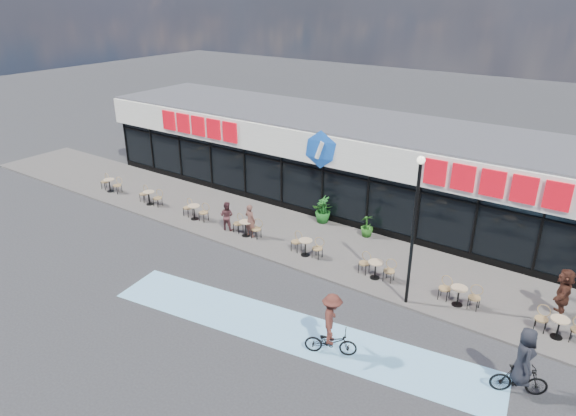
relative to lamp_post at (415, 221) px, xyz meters
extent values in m
plane|color=#28282B|center=(-6.55, -2.30, -3.45)|extent=(120.00, 120.00, 0.00)
cube|color=#514A47|center=(-6.55, 2.20, -3.40)|extent=(44.00, 5.00, 0.10)
cube|color=#78B9E3|center=(-2.55, -3.80, -3.44)|extent=(14.17, 4.13, 0.01)
cube|color=black|center=(-6.55, 7.70, -1.95)|extent=(30.00, 6.00, 3.00)
cube|color=white|center=(-6.55, 7.55, 0.30)|extent=(30.60, 6.30, 1.50)
cube|color=#47474C|center=(-6.55, 7.70, 1.10)|extent=(30.60, 6.30, 0.10)
cube|color=navy|center=(-6.55, 4.66, -0.40)|extent=(30.60, 0.08, 0.18)
cube|color=black|center=(-6.55, 4.67, -0.80)|extent=(30.00, 0.06, 0.08)
cube|color=black|center=(-6.55, 4.68, -3.25)|extent=(30.00, 0.10, 0.40)
cube|color=red|center=(-14.55, 4.40, 0.35)|extent=(5.63, 0.18, 1.10)
cube|color=red|center=(1.45, 4.40, 0.35)|extent=(5.63, 0.18, 1.10)
ellipsoid|color=blue|center=(-6.55, 4.40, 0.35)|extent=(1.90, 0.24, 1.90)
cylinder|color=black|center=(-21.55, 4.67, -1.95)|extent=(0.10, 0.10, 3.00)
cylinder|color=black|center=(-19.05, 4.67, -1.95)|extent=(0.10, 0.10, 3.00)
cylinder|color=black|center=(-16.55, 4.67, -1.95)|extent=(0.10, 0.10, 3.00)
cylinder|color=black|center=(-14.05, 4.67, -1.95)|extent=(0.10, 0.10, 3.00)
cylinder|color=black|center=(-11.55, 4.67, -1.95)|extent=(0.10, 0.10, 3.00)
cylinder|color=black|center=(-9.05, 4.67, -1.95)|extent=(0.10, 0.10, 3.00)
cylinder|color=black|center=(-6.55, 4.67, -1.95)|extent=(0.10, 0.10, 3.00)
cylinder|color=black|center=(-4.05, 4.67, -1.95)|extent=(0.10, 0.10, 3.00)
cylinder|color=black|center=(-1.55, 4.67, -1.95)|extent=(0.10, 0.10, 3.00)
cylinder|color=black|center=(0.95, 4.67, -1.95)|extent=(0.10, 0.10, 3.00)
cylinder|color=black|center=(3.45, 4.67, -1.95)|extent=(0.10, 0.10, 3.00)
cylinder|color=black|center=(0.00, 0.00, -0.62)|extent=(0.12, 0.12, 5.46)
sphere|color=#FFF2CC|center=(0.00, 0.00, 2.21)|extent=(0.28, 0.28, 0.28)
cylinder|color=tan|center=(-18.51, 0.90, -2.63)|extent=(0.60, 0.60, 0.04)
cylinder|color=black|center=(-18.51, 0.90, -2.98)|extent=(0.06, 0.06, 0.70)
cylinder|color=black|center=(-18.51, 0.90, -3.34)|extent=(0.40, 0.40, 0.02)
cylinder|color=tan|center=(-15.16, 0.90, -2.63)|extent=(0.60, 0.60, 0.04)
cylinder|color=black|center=(-15.16, 0.90, -2.98)|extent=(0.06, 0.06, 0.70)
cylinder|color=black|center=(-15.16, 0.90, -3.34)|extent=(0.40, 0.40, 0.02)
cylinder|color=tan|center=(-11.80, 0.90, -2.63)|extent=(0.60, 0.60, 0.04)
cylinder|color=black|center=(-11.80, 0.90, -2.98)|extent=(0.06, 0.06, 0.70)
cylinder|color=black|center=(-11.80, 0.90, -3.34)|extent=(0.40, 0.40, 0.02)
cylinder|color=tan|center=(-8.44, 0.90, -2.63)|extent=(0.60, 0.60, 0.04)
cylinder|color=black|center=(-8.44, 0.90, -2.98)|extent=(0.06, 0.06, 0.70)
cylinder|color=black|center=(-8.44, 0.90, -3.34)|extent=(0.40, 0.40, 0.02)
cylinder|color=tan|center=(-5.08, 0.90, -2.63)|extent=(0.60, 0.60, 0.04)
cylinder|color=black|center=(-5.08, 0.90, -2.98)|extent=(0.06, 0.06, 0.70)
cylinder|color=black|center=(-5.08, 0.90, -3.34)|extent=(0.40, 0.40, 0.02)
cylinder|color=tan|center=(-1.73, 0.90, -2.63)|extent=(0.60, 0.60, 0.04)
cylinder|color=black|center=(-1.73, 0.90, -2.98)|extent=(0.06, 0.06, 0.70)
cylinder|color=black|center=(-1.73, 0.90, -3.34)|extent=(0.40, 0.40, 0.02)
cylinder|color=tan|center=(1.63, 0.90, -2.63)|extent=(0.60, 0.60, 0.04)
cylinder|color=black|center=(1.63, 0.90, -2.98)|extent=(0.06, 0.06, 0.70)
cylinder|color=black|center=(1.63, 0.90, -3.34)|extent=(0.40, 0.40, 0.02)
cylinder|color=tan|center=(4.99, 0.90, -2.63)|extent=(0.60, 0.60, 0.04)
cylinder|color=black|center=(4.99, 0.90, -2.98)|extent=(0.06, 0.06, 0.70)
cylinder|color=black|center=(4.99, 0.90, -3.34)|extent=(0.40, 0.40, 0.02)
imported|color=#175319|center=(-6.28, 4.32, -2.66)|extent=(1.08, 1.08, 1.36)
imported|color=#1F5017|center=(-6.31, 4.40, -2.78)|extent=(1.24, 1.15, 1.13)
imported|color=#1F4F16|center=(-3.75, 4.15, -2.81)|extent=(0.83, 0.83, 1.08)
imported|color=brown|center=(-8.24, 1.01, -2.54)|extent=(0.62, 0.45, 1.60)
imported|color=#4E282B|center=(-9.63, 0.93, -2.62)|extent=(0.81, 0.69, 1.44)
imported|color=#3E1F16|center=(4.82, 2.38, -2.42)|extent=(0.65, 1.74, 1.85)
imported|color=black|center=(-0.88, -4.04, -3.00)|extent=(1.79, 1.25, 0.89)
imported|color=#4F231C|center=(-0.88, -4.04, -2.12)|extent=(1.07, 1.30, 1.76)
imported|color=black|center=(4.49, -2.45, -2.96)|extent=(1.67, 1.08, 0.97)
imported|color=black|center=(4.49, -2.45, -2.10)|extent=(0.88, 1.03, 1.79)
camera|label=1|loc=(5.67, -15.84, 7.45)|focal=32.00mm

